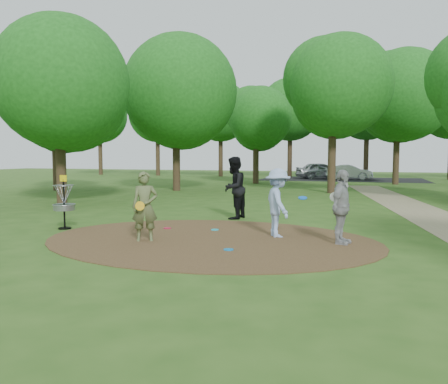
% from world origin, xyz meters
% --- Properties ---
extents(ground, '(100.00, 100.00, 0.00)m').
position_xyz_m(ground, '(0.00, 0.00, 0.00)').
color(ground, '#2D5119').
rests_on(ground, ground).
extents(dirt_clearing, '(8.40, 8.40, 0.02)m').
position_xyz_m(dirt_clearing, '(0.00, 0.00, 0.01)').
color(dirt_clearing, '#47301C').
rests_on(dirt_clearing, ground).
extents(parking_lot, '(14.00, 8.00, 0.01)m').
position_xyz_m(parking_lot, '(2.00, 30.00, 0.00)').
color(parking_lot, black).
rests_on(parking_lot, ground).
extents(player_observer_with_disc, '(0.74, 0.65, 1.71)m').
position_xyz_m(player_observer_with_disc, '(-1.43, -0.66, 0.85)').
color(player_observer_with_disc, '#586339').
rests_on(player_observer_with_disc, ground).
extents(player_throwing_with_disc, '(1.31, 1.32, 1.77)m').
position_xyz_m(player_throwing_with_disc, '(1.55, 0.87, 0.88)').
color(player_throwing_with_disc, '#9CB8E9').
rests_on(player_throwing_with_disc, ground).
extents(player_walking_with_disc, '(0.92, 1.11, 2.06)m').
position_xyz_m(player_walking_with_disc, '(-0.44, 3.68, 1.03)').
color(player_walking_with_disc, black).
rests_on(player_walking_with_disc, ground).
extents(player_waiting_with_disc, '(0.68, 1.11, 1.77)m').
position_xyz_m(player_waiting_with_disc, '(3.14, 0.40, 0.88)').
color(player_waiting_with_disc, '#99999C').
rests_on(player_waiting_with_disc, ground).
extents(disc_ground_cyan, '(0.22, 0.22, 0.02)m').
position_xyz_m(disc_ground_cyan, '(-0.30, 1.29, 0.03)').
color(disc_ground_cyan, '#19B4CF').
rests_on(disc_ground_cyan, dirt_clearing).
extents(disc_ground_blue, '(0.22, 0.22, 0.02)m').
position_xyz_m(disc_ground_blue, '(0.82, -1.07, 0.03)').
color(disc_ground_blue, '#0B76C3').
rests_on(disc_ground_blue, dirt_clearing).
extents(disc_ground_red, '(0.22, 0.22, 0.02)m').
position_xyz_m(disc_ground_red, '(-1.68, 1.14, 0.03)').
color(disc_ground_red, '#C3133D').
rests_on(disc_ground_red, dirt_clearing).
extents(car_left, '(4.75, 3.41, 1.50)m').
position_xyz_m(car_left, '(0.06, 30.49, 0.75)').
color(car_left, '#A6A7AD').
rests_on(car_left, ground).
extents(car_right, '(4.01, 1.55, 1.30)m').
position_xyz_m(car_right, '(2.63, 29.74, 0.65)').
color(car_right, '#ABACB3').
rests_on(car_right, ground).
extents(disc_golf_basket, '(0.63, 0.63, 1.54)m').
position_xyz_m(disc_golf_basket, '(-4.50, 0.30, 0.87)').
color(disc_golf_basket, black).
rests_on(disc_golf_basket, ground).
extents(tree_ring, '(36.94, 45.99, 9.50)m').
position_xyz_m(tree_ring, '(1.66, 9.49, 5.27)').
color(tree_ring, '#332316').
rests_on(tree_ring, ground).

